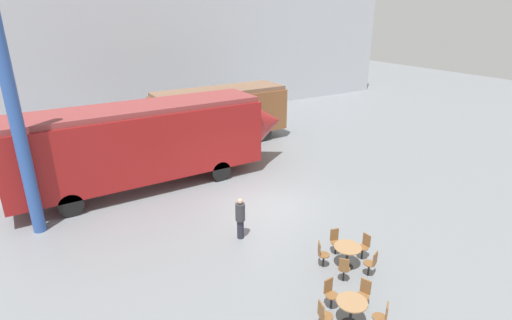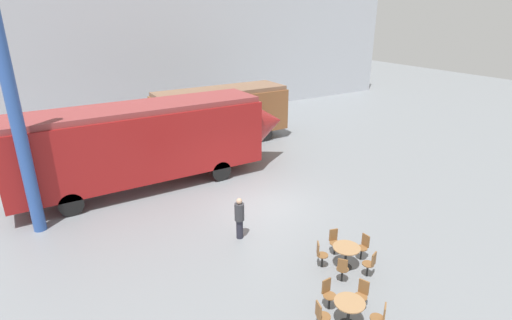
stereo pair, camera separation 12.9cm
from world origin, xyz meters
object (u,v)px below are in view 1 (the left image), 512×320
Objects in this scene: cafe_table_near at (351,307)px; cafe_chair_0 at (383,316)px; passenger_coach_wooden at (220,112)px; visitor_person at (240,217)px; streamlined_locomotive at (158,139)px; cafe_table_mid at (347,251)px.

cafe_table_near is 0.91× the size of cafe_chair_0.
cafe_table_near is at bearing -104.85° from passenger_coach_wooden.
passenger_coach_wooden reaches higher than visitor_person.
passenger_coach_wooden is at bearing 75.15° from cafe_table_near.
cafe_chair_0 is 5.75m from visitor_person.
passenger_coach_wooden reaches higher than cafe_table_near.
cafe_chair_0 is at bearing -82.28° from streamlined_locomotive.
streamlined_locomotive reaches higher than cafe_chair_0.
cafe_table_mid is (2.75, -9.26, -1.58)m from streamlined_locomotive.
cafe_table_mid is at bearing -63.62° from cafe_chair_0.
cafe_chair_0 is (0.47, -0.60, -0.04)m from cafe_table_near.
cafe_chair_0 is at bearing -115.44° from cafe_table_mid.
passenger_coach_wooden is at bearing 79.92° from cafe_table_mid.
cafe_chair_0 is at bearing -81.84° from visitor_person.
cafe_table_near is (-3.98, -15.00, -1.34)m from passenger_coach_wooden.
streamlined_locomotive reaches higher than cafe_table_mid.
streamlined_locomotive is 6.22m from visitor_person.
visitor_person is (-0.34, 5.08, 0.28)m from cafe_table_near.
passenger_coach_wooden reaches higher than cafe_chair_0.
visitor_person is (0.77, -6.03, -1.33)m from streamlined_locomotive.
streamlined_locomotive is at bearing 106.57° from cafe_table_mid.
cafe_table_mid is 3.79m from visitor_person.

